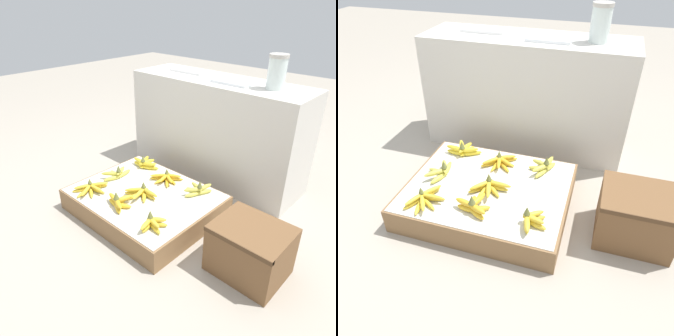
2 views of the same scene
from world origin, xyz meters
The scene contains 15 objects.
ground_plane centered at (0.00, 0.00, 0.00)m, with size 10.00×10.00×0.00m, color #A89E8E.
display_platform centered at (0.00, 0.00, 0.07)m, with size 0.91×0.73×0.15m.
back_vendor_table centered at (0.02, 0.76, 0.38)m, with size 1.38×0.44×0.77m.
wooden_crate centered at (0.79, -0.01, 0.14)m, with size 0.37×0.31×0.28m.
banana_bunch_front_left centered at (-0.27, -0.23, 0.17)m, with size 0.19×0.24×0.09m.
banana_bunch_front_midleft centered at (0.00, -0.22, 0.18)m, with size 0.19×0.17×0.11m.
banana_bunch_front_midright centered at (0.30, -0.22, 0.18)m, with size 0.13×0.17×0.10m.
banana_bunch_middle_left centered at (-0.29, 0.01, 0.18)m, with size 0.14×0.24×0.10m.
banana_bunch_middle_midleft centered at (0.02, -0.04, 0.18)m, with size 0.23×0.17×0.10m.
banana_bunch_back_left centered at (-0.26, 0.25, 0.18)m, with size 0.23×0.15×0.11m.
banana_bunch_back_midleft centered at (0.00, 0.21, 0.17)m, with size 0.20×0.19×0.09m.
banana_bunch_back_midright centered at (0.26, 0.23, 0.18)m, with size 0.16×0.21×0.10m.
glass_jar centered at (0.44, 0.76, 0.88)m, with size 0.12×0.12×0.22m.
foam_tray_white centered at (-0.30, 0.80, 0.78)m, with size 0.29×0.14×0.02m.
foam_tray_dark centered at (0.16, 0.73, 0.78)m, with size 0.27×0.19×0.02m.
Camera 2 is at (0.53, -1.33, 1.31)m, focal length 35.00 mm.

